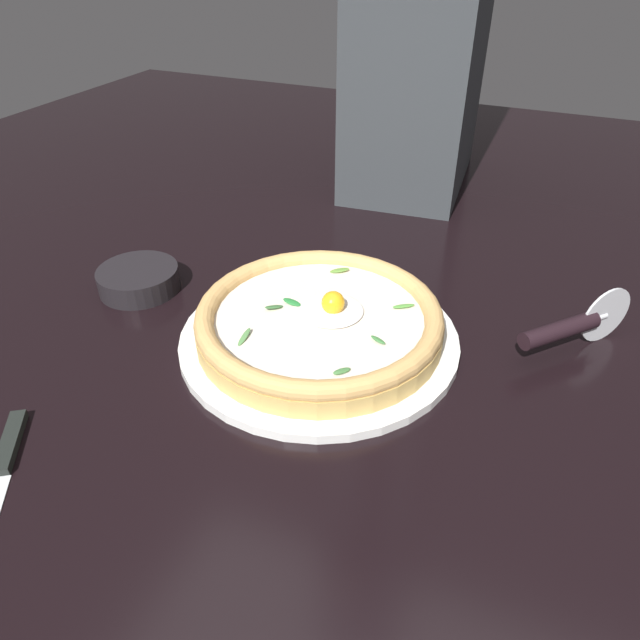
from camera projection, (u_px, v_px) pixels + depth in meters
ground_plane at (354, 361)px, 0.73m from camera, size 2.40×2.40×0.03m
pizza_plate at (320, 337)px, 0.74m from camera, size 0.35×0.35×0.01m
pizza at (320, 319)px, 0.72m from camera, size 0.30×0.30×0.06m
side_bowl at (139, 279)px, 0.83m from camera, size 0.11×0.11×0.03m
pizza_cutter at (572, 326)px, 0.70m from camera, size 0.12×0.13×0.07m
table_knife at (2, 469)px, 0.56m from camera, size 0.14×0.19×0.01m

